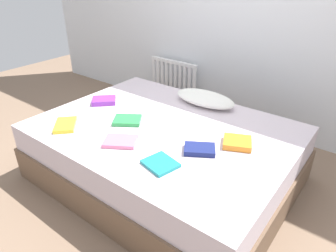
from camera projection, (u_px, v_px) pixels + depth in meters
The scene contains 11 objects.
ground_plane at pixel (165, 177), 2.63m from camera, with size 8.00×8.00×0.00m, color #7F6651.
bed at pixel (164, 153), 2.51m from camera, with size 2.00×1.50×0.50m.
radiator at pixel (173, 81), 3.72m from camera, with size 0.65×0.04×0.51m.
pillow at pixel (205, 98), 2.73m from camera, with size 0.58×0.27×0.12m, color white.
textbook_green at pixel (127, 120), 2.44m from camera, with size 0.22×0.17×0.03m, color green.
textbook_pink at pixel (120, 141), 2.16m from camera, with size 0.23×0.17×0.03m, color pink.
textbook_purple at pixel (104, 101), 2.78m from camera, with size 0.21×0.16×0.04m, color purple.
textbook_orange at pixel (237, 143), 2.13m from camera, with size 0.19×0.18×0.04m, color orange.
textbook_teal at pixel (160, 164), 1.92m from camera, with size 0.20×0.18×0.02m, color teal.
textbook_navy at pixel (200, 149), 2.06m from camera, with size 0.21×0.14×0.04m, color navy.
textbook_yellow at pixel (65, 125), 2.38m from camera, with size 0.24×0.15×0.03m, color yellow.
Camera 1 is at (1.30, -1.65, 1.63)m, focal length 32.35 mm.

